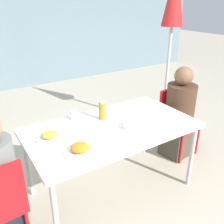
# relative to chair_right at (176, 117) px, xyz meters

# --- Properties ---
(ground_plane) EXTENTS (24.00, 24.00, 0.00)m
(ground_plane) POSITION_rel_chair_right_xyz_m (-1.09, -0.21, -0.49)
(ground_plane) COLOR #B2A893
(building_facade) EXTENTS (10.00, 0.20, 3.00)m
(building_facade) POSITION_rel_chair_right_xyz_m (-1.09, 3.82, 1.01)
(building_facade) COLOR slate
(building_facade) RESTS_ON ground
(dining_table) EXTENTS (1.61, 0.88, 0.76)m
(dining_table) POSITION_rel_chair_right_xyz_m (-1.09, -0.21, 0.21)
(dining_table) COLOR white
(dining_table) RESTS_ON ground
(chair_right) EXTENTS (0.44, 0.44, 0.85)m
(chair_right) POSITION_rel_chair_right_xyz_m (0.00, 0.00, 0.00)
(chair_right) COLOR red
(chair_right) RESTS_ON ground
(person_right) EXTENTS (0.35, 0.35, 1.16)m
(person_right) POSITION_rel_chair_right_xyz_m (-0.04, -0.09, 0.05)
(person_right) COLOR #473D33
(person_right) RESTS_ON ground
(closed_umbrella) EXTENTS (0.36, 0.36, 2.31)m
(closed_umbrella) POSITION_rel_chair_right_xyz_m (0.37, 0.59, 1.22)
(closed_umbrella) COLOR #333333
(closed_umbrella) RESTS_ON ground
(plate_0) EXTENTS (0.24, 0.24, 0.07)m
(plate_0) POSITION_rel_chair_right_xyz_m (-1.67, -0.11, 0.29)
(plate_0) COLOR white
(plate_0) RESTS_ON dining_table
(plate_1) EXTENTS (0.27, 0.27, 0.07)m
(plate_1) POSITION_rel_chair_right_xyz_m (-1.54, -0.44, 0.29)
(plate_1) COLOR white
(plate_1) RESTS_ON dining_table
(bottle) EXTENTS (0.07, 0.07, 0.19)m
(bottle) POSITION_rel_chair_right_xyz_m (-1.10, -0.03, 0.35)
(bottle) COLOR #B7751E
(bottle) RESTS_ON dining_table
(drinking_cup) EXTENTS (0.06, 0.06, 0.09)m
(drinking_cup) POSITION_rel_chair_right_xyz_m (-1.34, 0.12, 0.31)
(drinking_cup) COLOR silver
(drinking_cup) RESTS_ON dining_table
(salad_bowl) EXTENTS (0.18, 0.18, 0.05)m
(salad_bowl) POSITION_rel_chair_right_xyz_m (-0.95, -0.34, 0.29)
(salad_bowl) COLOR white
(salad_bowl) RESTS_ON dining_table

